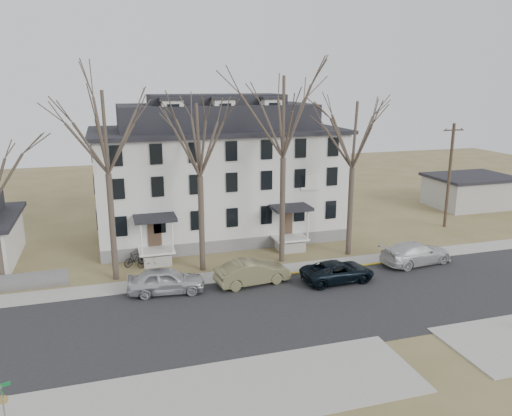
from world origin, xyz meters
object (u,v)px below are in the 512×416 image
object	(u,v)px
boarding_house	(218,174)
tree_center	(284,111)
car_white	(416,253)
tree_far_left	(105,126)
tree_mid_right	(354,130)
car_navy	(338,272)
street_sign	(3,402)
bicycle_left	(148,263)
car_tan	(252,273)
tree_mid_left	(199,135)
car_silver	(166,281)
utility_pole_far	(449,175)
bicycle_right	(135,259)

from	to	relation	value
boarding_house	tree_center	xyz separation A→B (m)	(3.00, -8.15, 5.71)
car_white	tree_far_left	bearing A→B (deg)	73.28
tree_mid_right	car_navy	size ratio (longest dim) A/B	2.57
car_white	street_sign	bearing A→B (deg)	106.90
tree_mid_right	car_white	distance (m)	10.15
bicycle_left	car_tan	bearing A→B (deg)	-125.90
tree_mid_left	car_silver	bearing A→B (deg)	-131.42
tree_center	tree_mid_right	bearing A→B (deg)	0.00
street_sign	utility_pole_far	bearing A→B (deg)	7.75
boarding_house	car_silver	size ratio (longest dim) A/B	4.30
tree_far_left	tree_mid_right	size ratio (longest dim) A/B	1.08
tree_far_left	car_tan	world-z (taller)	tree_far_left
boarding_house	car_silver	world-z (taller)	boarding_house
tree_far_left	utility_pole_far	bearing A→B (deg)	8.10
tree_mid_left	car_tan	xyz separation A→B (m)	(2.66, -3.56, -8.79)
tree_mid_right	bicycle_right	xyz separation A→B (m)	(-16.08, 2.06, -9.06)
bicycle_right	street_sign	distance (m)	18.12
bicycle_left	bicycle_right	world-z (taller)	bicycle_right
tree_center	utility_pole_far	world-z (taller)	tree_center
car_silver	bicycle_left	world-z (taller)	car_silver
bicycle_left	bicycle_right	distance (m)	1.10
tree_mid_right	bicycle_left	distance (m)	17.83
utility_pole_far	car_navy	bearing A→B (deg)	-149.44
tree_far_left	bicycle_left	bearing A→B (deg)	31.47
boarding_house	bicycle_right	distance (m)	10.86
tree_mid_left	utility_pole_far	world-z (taller)	tree_mid_left
car_navy	street_sign	xyz separation A→B (m)	(-18.62, -10.29, 0.89)
street_sign	tree_far_left	bearing A→B (deg)	51.97
tree_center	bicycle_right	xyz separation A→B (m)	(-10.58, 2.06, -10.54)
utility_pole_far	bicycle_left	size ratio (longest dim) A/B	6.21
car_white	boarding_house	bearing A→B (deg)	39.06
tree_mid_left	car_navy	size ratio (longest dim) A/B	2.57
tree_center	car_silver	distance (m)	14.05
street_sign	bicycle_right	bearing A→B (deg)	49.45
tree_center	car_tan	xyz separation A→B (m)	(-3.34, -3.56, -10.27)
car_silver	tree_center	bearing A→B (deg)	-63.17
tree_center	street_sign	world-z (taller)	tree_center
tree_far_left	car_tan	distance (m)	13.36
utility_pole_far	bicycle_left	world-z (taller)	utility_pole_far
car_silver	tree_far_left	bearing A→B (deg)	47.96
car_white	bicycle_right	world-z (taller)	car_white
tree_mid_right	car_white	size ratio (longest dim) A/B	2.28
tree_far_left	car_white	distance (m)	23.54
tree_center	car_silver	bearing A→B (deg)	-159.38
bicycle_left	car_silver	bearing A→B (deg)	-169.38
car_navy	street_sign	distance (m)	21.29
tree_mid_right	utility_pole_far	xyz separation A→B (m)	(12.00, 4.20, -4.70)
car_tan	street_sign	distance (m)	17.40
tree_far_left	bicycle_left	xyz separation A→B (m)	(2.30, 1.41, -9.94)
car_white	bicycle_left	distance (m)	19.56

